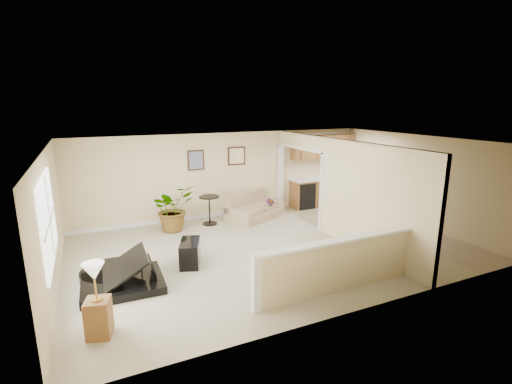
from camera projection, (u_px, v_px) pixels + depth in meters
name	position (u px, v px, depth m)	size (l,w,h in m)	color
floor	(273.00, 248.00, 8.76)	(9.00, 9.00, 0.00)	tan
back_wall	(227.00, 175.00, 11.11)	(9.00, 0.04, 2.50)	beige
front_wall	(361.00, 239.00, 5.82)	(9.00, 0.04, 2.50)	beige
left_wall	(50.00, 223.00, 6.62)	(0.04, 6.00, 2.50)	beige
right_wall	(417.00, 180.00, 10.31)	(0.04, 6.00, 2.50)	beige
ceiling	(274.00, 142.00, 8.17)	(9.00, 6.00, 0.04)	white
kitchen_vinyl	(376.00, 229.00, 10.05)	(2.70, 6.00, 0.01)	tan
interior_partition	(331.00, 189.00, 9.43)	(0.18, 5.99, 2.50)	beige
pony_half_wall	(336.00, 265.00, 6.64)	(3.42, 0.22, 1.00)	beige
left_window	(48.00, 220.00, 6.14)	(0.05, 2.15, 1.45)	white
wall_art_left	(196.00, 160.00, 10.58)	(0.48, 0.04, 0.58)	#351D13
wall_mirror	(237.00, 156.00, 11.08)	(0.55, 0.04, 0.55)	#351D13
kitchen_cabinets	(320.00, 180.00, 12.27)	(2.36, 0.65, 2.33)	brown
piano	(118.00, 256.00, 6.89)	(1.74, 1.80, 1.36)	black
piano_bench	(190.00, 253.00, 7.83)	(0.39, 0.76, 0.51)	black
loveseat	(254.00, 206.00, 11.02)	(2.05, 1.60, 0.96)	tan
accent_table	(209.00, 206.00, 10.37)	(0.56, 0.56, 0.82)	black
palm_plant	(173.00, 208.00, 9.87)	(1.40, 1.32, 1.23)	black
small_plant	(270.00, 210.00, 11.05)	(0.39, 0.39, 0.57)	black
lamp_stand	(97.00, 306.00, 5.35)	(0.42, 0.42, 1.15)	brown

